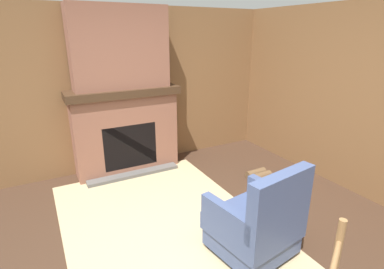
# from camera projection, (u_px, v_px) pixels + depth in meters

# --- Properties ---
(ground_plane) EXTENTS (14.00, 14.00, 0.00)m
(ground_plane) POSITION_uv_depth(u_px,v_px,m) (199.00, 260.00, 2.86)
(ground_plane) COLOR #3D281C
(wood_panel_wall_left) EXTENTS (0.06, 5.58, 2.44)m
(wood_panel_wall_left) POSITION_uv_depth(u_px,v_px,m) (119.00, 90.00, 4.56)
(wood_panel_wall_left) COLOR brown
(wood_panel_wall_left) RESTS_ON ground
(wood_panel_wall_back) EXTENTS (5.58, 0.09, 2.44)m
(wood_panel_wall_back) POSITION_uv_depth(u_px,v_px,m) (384.00, 106.00, 3.57)
(wood_panel_wall_back) COLOR brown
(wood_panel_wall_back) RESTS_ON ground
(fireplace_hearth) EXTENTS (0.63, 1.63, 1.29)m
(fireplace_hearth) POSITION_uv_depth(u_px,v_px,m) (126.00, 131.00, 4.54)
(fireplace_hearth) COLOR brown
(fireplace_hearth) RESTS_ON ground
(chimney_breast) EXTENTS (0.37, 1.34, 1.13)m
(chimney_breast) POSITION_uv_depth(u_px,v_px,m) (120.00, 48.00, 4.16)
(chimney_breast) COLOR brown
(chimney_breast) RESTS_ON fireplace_hearth
(area_rug) EXTENTS (3.64, 2.08, 0.01)m
(area_rug) POSITION_uv_depth(u_px,v_px,m) (176.00, 241.00, 3.10)
(area_rug) COLOR tan
(area_rug) RESTS_ON ground
(armchair) EXTENTS (0.80, 0.81, 0.97)m
(armchair) POSITION_uv_depth(u_px,v_px,m) (256.00, 224.00, 2.81)
(armchair) COLOR #3D4C75
(armchair) RESTS_ON ground
(firewood_stack) EXTENTS (0.37, 0.33, 0.12)m
(firewood_stack) POSITION_uv_depth(u_px,v_px,m) (261.00, 176.00, 4.39)
(firewood_stack) COLOR brown
(firewood_stack) RESTS_ON ground
(oil_lamp_vase) EXTENTS (0.10, 0.10, 0.24)m
(oil_lamp_vase) POSITION_uv_depth(u_px,v_px,m) (103.00, 83.00, 4.23)
(oil_lamp_vase) COLOR #B24C42
(oil_lamp_vase) RESTS_ON fireplace_hearth
(storage_case) EXTENTS (0.16, 0.24, 0.14)m
(storage_case) POSITION_uv_depth(u_px,v_px,m) (151.00, 81.00, 4.55)
(storage_case) COLOR brown
(storage_case) RESTS_ON fireplace_hearth
(decorative_plate_on_mantel) EXTENTS (0.07, 0.29, 0.29)m
(decorative_plate_on_mantel) POSITION_uv_depth(u_px,v_px,m) (125.00, 77.00, 4.37)
(decorative_plate_on_mantel) COLOR #336093
(decorative_plate_on_mantel) RESTS_ON fireplace_hearth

